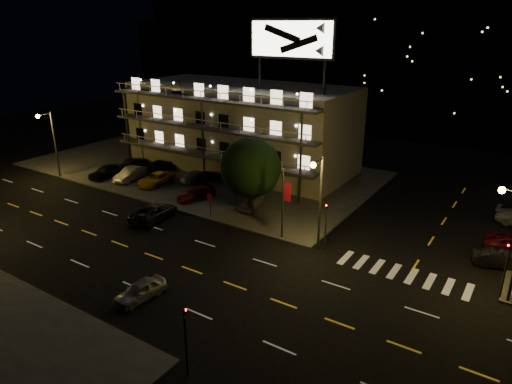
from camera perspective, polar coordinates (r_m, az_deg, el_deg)
The scene contains 25 objects.
ground at distance 36.56m, azimuth -10.42°, elevation -8.73°, with size 140.00×140.00×0.00m, color black.
curb_nw at distance 58.93m, azimuth -7.18°, elevation 2.93°, with size 44.00×24.00×0.15m, color #333330.
motel at distance 58.16m, azimuth -1.83°, elevation 8.22°, with size 28.00×13.80×18.10m.
hill_backdrop at distance 96.06m, azimuth 16.37°, elevation 16.00°, with size 120.00×25.00×24.00m.
streetlight_nw at distance 58.84m, azimuth -24.21°, elevation 6.20°, with size 0.44×1.92×8.00m.
streetlight_nc at distance 36.04m, azimuth 7.84°, elevation -0.32°, with size 0.44×1.92×8.00m.
signal_nw at distance 37.23m, azimuth 8.74°, elevation -3.65°, with size 0.20×0.27×4.60m.
signal_sw at distance 24.76m, azimuth -8.82°, elevation -17.22°, with size 0.20×0.27×4.60m.
signal_ne at distance 34.66m, azimuth 28.81°, elevation -8.03°, with size 0.27×0.20×4.60m.
banner_north at distance 38.43m, azimuth 3.45°, elevation -1.27°, with size 0.83×0.16×6.40m.
stop_sign at distance 43.44m, azimuth -5.78°, elevation -1.15°, with size 0.91×0.11×2.61m.
tree at distance 43.04m, azimuth -0.73°, elevation 2.85°, with size 5.97×5.75×7.52m.
lot_car_0 at distance 57.53m, azimuth -18.22°, elevation 2.49°, with size 1.80×4.47×1.52m, color black.
lot_car_1 at distance 55.68m, azimuth -15.40°, elevation 2.20°, with size 1.59×4.57×1.51m, color gray.
lot_car_2 at distance 53.50m, azimuth -12.41°, elevation 1.63°, with size 2.21×4.79×1.33m, color gold.
lot_car_3 at distance 48.33m, azimuth -7.47°, elevation -0.14°, with size 1.78×4.38×1.27m, color #5F0D18.
lot_car_4 at distance 45.58m, azimuth -0.60°, elevation -1.22°, with size 1.55×3.85×1.31m, color gray.
lot_car_5 at distance 60.61m, azimuth -14.91°, elevation 3.58°, with size 1.32×3.77×1.24m, color black.
lot_car_6 at distance 58.65m, azimuth -11.88°, elevation 3.30°, with size 2.14×4.64×1.29m, color black.
lot_car_7 at distance 53.78m, azimuth -7.37°, elevation 2.01°, with size 1.78×4.39×1.27m, color gray.
lot_car_8 at distance 52.86m, azimuth -6.08°, elevation 1.88°, with size 1.80×4.48×1.53m, color black.
lot_car_9 at distance 51.20m, azimuth -0.61°, elevation 1.26°, with size 1.40×4.00×1.32m, color #5F0D18.
side_car_0 at distance 39.81m, azimuth 28.38°, elevation -7.41°, with size 1.42×4.08×1.34m, color black.
road_car_east at distance 32.40m, azimuth -14.30°, elevation -11.85°, with size 1.52×3.77×1.29m, color gray.
road_car_west at distance 44.29m, azimuth -12.65°, elevation -2.50°, with size 2.45×5.31×1.48m, color black.
Camera 1 is at (22.60, -22.74, 17.57)m, focal length 32.00 mm.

